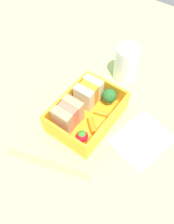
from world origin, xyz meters
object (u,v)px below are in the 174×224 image
chopstick_pair (46,163)px  folded_napkin (142,139)px  broccoli_floret (109,96)px  drinking_glass (127,64)px  carrot_stick_far_left (92,125)px  carrot_stick_left (101,113)px  sandwich_left (68,115)px  sandwich_center_left (89,93)px  strawberry_far_left (82,136)px

chopstick_pair → folded_napkin: (16.94, -13.81, -0.15)cm
broccoli_floret → drinking_glass: (11.26, 1.80, 0.83)cm
carrot_stick_far_left → carrot_stick_left: carrot_stick_far_left is taller
sandwich_left → drinking_glass: bearing=-7.1°
sandwich_center_left → chopstick_pair: 18.76cm
strawberry_far_left → folded_napkin: strawberry_far_left is taller
folded_napkin → carrot_stick_far_left: bearing=112.8°
sandwich_center_left → carrot_stick_left: bearing=-108.8°
carrot_stick_far_left → carrot_stick_left: size_ratio=1.14×
carrot_stick_left → broccoli_floret: 4.56cm
carrot_stick_far_left → drinking_glass: drinking_glass is taller
broccoli_floret → carrot_stick_far_left: bearing=-174.9°
sandwich_center_left → strawberry_far_left: size_ratio=1.76×
sandwich_left → carrot_stick_left: size_ratio=1.67×
sandwich_center_left → chopstick_pair: (-18.26, -2.09, -3.78)cm
carrot_stick_left → chopstick_pair: 16.88cm
sandwich_left → sandwich_center_left: size_ratio=1.00×
strawberry_far_left → chopstick_pair: size_ratio=0.18×
carrot_stick_far_left → chopstick_pair: bearing=166.0°
carrot_stick_left → broccoli_floret: (4.00, 0.44, 2.15)cm
broccoli_floret → drinking_glass: size_ratio=0.48×
sandwich_center_left → broccoli_floret: (2.33, -4.46, -0.25)cm
sandwich_left → chopstick_pair: size_ratio=0.31×
folded_napkin → sandwich_left: bearing=112.3°
sandwich_center_left → broccoli_floret: bearing=-62.4°
strawberry_far_left → broccoli_floret: (12.07, 0.82, 1.19)cm
carrot_stick_far_left → drinking_glass: (19.42, 2.53, 2.78)cm
sandwich_left → strawberry_far_left: bearing=-109.8°
carrot_stick_left → sandwich_left: bearing=141.6°
sandwich_center_left → drinking_glass: 13.86cm
carrot_stick_far_left → drinking_glass: 19.78cm
chopstick_pair → broccoli_floret: bearing=-6.6°
carrot_stick_far_left → chopstick_pair: (-12.44, 3.10, -1.59)cm
carrot_stick_left → chopstick_pair: carrot_stick_left is taller
sandwich_left → carrot_stick_far_left: (2.01, -5.18, -2.19)cm
drinking_glass → broccoli_floret: bearing=-170.9°
broccoli_floret → folded_napkin: broccoli_floret is taller
broccoli_floret → chopstick_pair: size_ratio=0.24×
strawberry_far_left → carrot_stick_left: 8.14cm
strawberry_far_left → carrot_stick_far_left: (3.91, 0.09, -0.75)cm
carrot_stick_left → drinking_glass: size_ratio=0.37×
strawberry_far_left → sandwich_center_left: bearing=28.5°
strawberry_far_left → chopstick_pair: 9.40cm
sandwich_center_left → carrot_stick_far_left: size_ratio=1.47×
strawberry_far_left → carrot_stick_far_left: bearing=1.4°
broccoli_floret → chopstick_pair: bearing=173.4°
sandwich_left → carrot_stick_left: (6.17, -4.90, -2.40)cm
folded_napkin → sandwich_center_left: bearing=85.3°
sandwich_center_left → broccoli_floret: sandwich_center_left is taller
carrot_stick_far_left → folded_napkin: bearing=-67.2°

